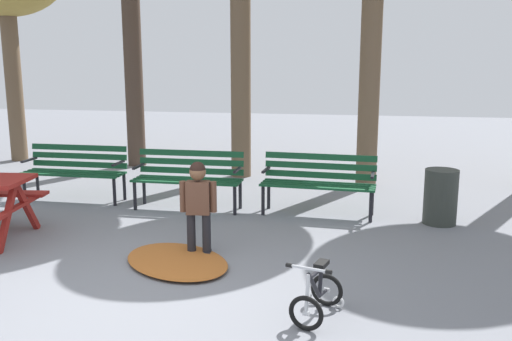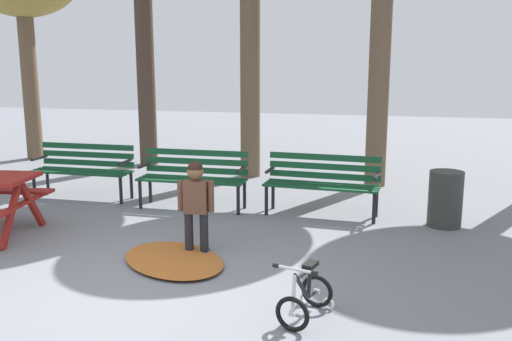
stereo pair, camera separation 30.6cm
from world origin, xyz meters
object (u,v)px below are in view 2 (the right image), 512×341
park_bench_right (322,180)px  kids_bicycle (305,296)px  trash_bin (445,199)px  park_bench_far_left (84,166)px  child_standing (196,201)px  park_bench_left (194,174)px

park_bench_right → kids_bicycle: (0.25, -3.29, -0.31)m
park_bench_right → trash_bin: bearing=-6.4°
park_bench_far_left → kids_bicycle: (4.05, -3.43, -0.31)m
park_bench_far_left → child_standing: size_ratio=1.48×
park_bench_left → child_standing: size_ratio=1.48×
park_bench_left → kids_bicycle: park_bench_left is taller
park_bench_left → child_standing: bearing=-69.7°
park_bench_left → kids_bicycle: (2.15, -3.25, -0.31)m
park_bench_far_left → park_bench_right: bearing=-2.1°
kids_bicycle → child_standing: bearing=138.1°
park_bench_far_left → park_bench_right: size_ratio=0.99×
park_bench_right → child_standing: 2.33m
park_bench_far_left → child_standing: bearing=-39.3°
park_bench_far_left → park_bench_right: 3.81m
park_bench_far_left → child_standing: child_standing is taller
child_standing → kids_bicycle: size_ratio=1.74×
park_bench_right → child_standing: size_ratio=1.50×
park_bench_right → child_standing: (-1.17, -2.01, 0.13)m
park_bench_left → kids_bicycle: size_ratio=2.59×
child_standing → kids_bicycle: child_standing is taller
child_standing → kids_bicycle: bearing=-41.9°
trash_bin → kids_bicycle: bearing=-114.3°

